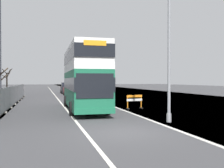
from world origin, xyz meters
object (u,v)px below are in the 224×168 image
object	(u,v)px
double_decker_bus	(84,77)
lamppost_foreground	(169,47)
roadworks_barrier	(134,100)
car_oncoming_near	(70,89)
car_receding_mid	(66,88)

from	to	relation	value
double_decker_bus	lamppost_foreground	size ratio (longest dim) A/B	1.21
roadworks_barrier	car_oncoming_near	world-z (taller)	car_oncoming_near
car_oncoming_near	roadworks_barrier	bearing A→B (deg)	-80.28
lamppost_foreground	car_oncoming_near	size ratio (longest dim) A/B	2.44
lamppost_foreground	car_oncoming_near	distance (m)	27.92
double_decker_bus	lamppost_foreground	xyz separation A→B (m)	(3.88, -7.58, 1.69)
lamppost_foreground	car_oncoming_near	xyz separation A→B (m)	(-3.02, 27.53, -3.46)
lamppost_foreground	roadworks_barrier	xyz separation A→B (m)	(0.47, 7.12, -3.69)
lamppost_foreground	roadworks_barrier	distance (m)	8.03
roadworks_barrier	car_receding_mid	xyz separation A→B (m)	(-3.48, 27.06, 0.21)
double_decker_bus	car_oncoming_near	world-z (taller)	double_decker_bus
roadworks_barrier	lamppost_foreground	bearing A→B (deg)	-93.80
double_decker_bus	lamppost_foreground	distance (m)	8.69
double_decker_bus	car_receding_mid	distance (m)	26.67
double_decker_bus	roadworks_barrier	size ratio (longest dim) A/B	7.32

